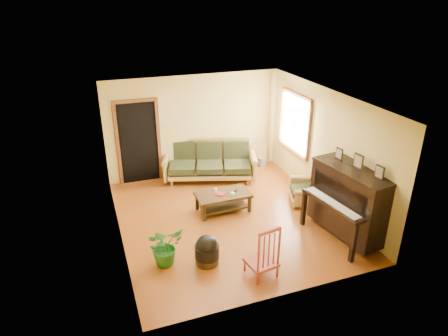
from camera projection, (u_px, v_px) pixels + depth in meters
name	position (u px, v px, depth m)	size (l,w,h in m)	color
floor	(229.00, 218.00, 8.55)	(5.00, 5.00, 0.00)	#662E0D
doorway	(139.00, 143.00, 9.81)	(1.08, 0.16, 2.05)	black
window	(295.00, 123.00, 9.74)	(0.12, 1.36, 1.46)	white
sofa	(210.00, 161.00, 10.11)	(2.30, 0.97, 0.99)	#A1803B
coffee_table	(223.00, 202.00, 8.76)	(1.17, 0.64, 0.43)	black
armchair	(305.00, 188.00, 9.02)	(0.73, 0.77, 0.77)	#A1803B
piano	(350.00, 203.00, 7.69)	(0.96, 1.63, 1.44)	black
footstool	(207.00, 253.00, 7.07)	(0.44, 0.44, 0.42)	black
red_chair	(262.00, 250.00, 6.67)	(0.47, 0.51, 1.01)	maroon
leaning_frame	(259.00, 155.00, 11.00)	(0.46, 0.10, 0.62)	gold
ceramic_crock	(262.00, 162.00, 11.01)	(0.19, 0.19, 0.24)	#2E4E8C
potted_plant	(165.00, 246.00, 7.01)	(0.65, 0.56, 0.72)	#1D5F1B
book	(218.00, 195.00, 8.57)	(0.17, 0.22, 0.02)	maroon
candle	(216.00, 191.00, 8.65)	(0.07, 0.07, 0.12)	silver
glass_jar	(233.00, 194.00, 8.60)	(0.08, 0.08, 0.06)	white
remote	(234.00, 191.00, 8.75)	(0.13, 0.04, 0.01)	black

